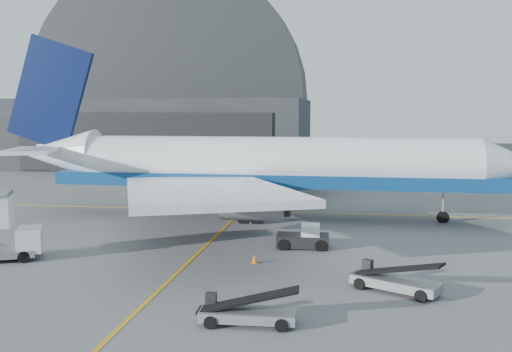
% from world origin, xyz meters
% --- Properties ---
extents(ground, '(200.00, 200.00, 0.00)m').
position_xyz_m(ground, '(0.00, 0.00, 0.00)').
color(ground, '#565659').
rests_on(ground, ground).
extents(taxi_lines, '(80.00, 42.12, 0.02)m').
position_xyz_m(taxi_lines, '(0.00, 12.67, 0.01)').
color(taxi_lines, orange).
rests_on(taxi_lines, ground).
extents(hangar, '(50.00, 28.30, 28.00)m').
position_xyz_m(hangar, '(-22.00, 64.95, 9.54)').
color(hangar, black).
rests_on(hangar, ground).
extents(distant_bldg_a, '(14.00, 8.00, 4.00)m').
position_xyz_m(distant_bldg_a, '(38.00, 72.00, 0.00)').
color(distant_bldg_a, black).
rests_on(distant_bldg_a, ground).
extents(airliner, '(50.11, 48.59, 17.59)m').
position_xyz_m(airliner, '(1.86, 17.04, 4.92)').
color(airliner, white).
rests_on(airliner, ground).
extents(pushback_tug, '(3.91, 2.42, 1.76)m').
position_xyz_m(pushback_tug, '(7.28, 5.61, 0.66)').
color(pushback_tug, black).
rests_on(pushback_tug, ground).
extents(belt_loader_a, '(4.85, 1.88, 1.84)m').
position_xyz_m(belt_loader_a, '(5.73, -10.01, 0.57)').
color(belt_loader_a, slate).
rests_on(belt_loader_a, ground).
extents(belt_loader_b, '(5.11, 3.75, 1.98)m').
position_xyz_m(belt_loader_b, '(13.01, -3.91, 0.61)').
color(belt_loader_b, slate).
rests_on(belt_loader_b, ground).
extents(traffic_cone, '(0.38, 0.38, 0.55)m').
position_xyz_m(traffic_cone, '(4.37, 0.75, 0.26)').
color(traffic_cone, '#FF6808').
rests_on(traffic_cone, ground).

